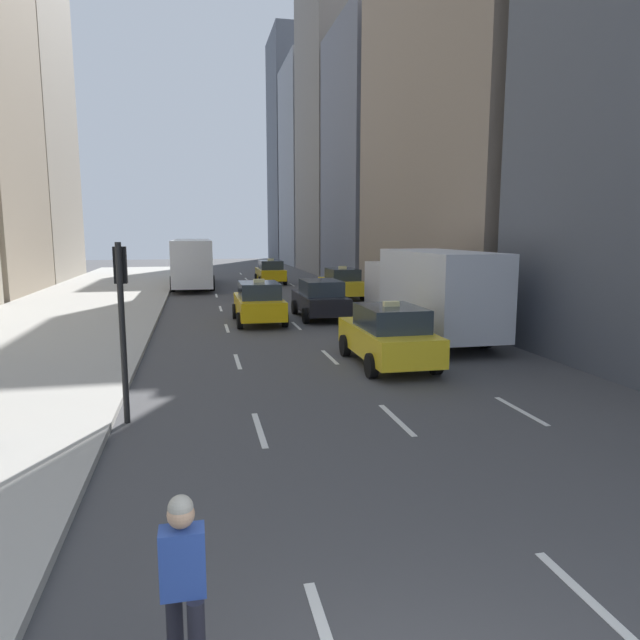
% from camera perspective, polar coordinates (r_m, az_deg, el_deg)
% --- Properties ---
extents(sidewalk_left, '(8.00, 66.00, 0.15)m').
position_cam_1_polar(sidewalk_left, '(30.36, -22.92, 1.07)').
color(sidewalk_left, '#ADAAA3').
rests_on(sidewalk_left, ground).
extents(lane_markings, '(5.72, 56.00, 0.01)m').
position_cam_1_polar(lane_markings, '(26.15, -3.50, 0.46)').
color(lane_markings, white).
rests_on(lane_markings, ground).
extents(building_row_right, '(6.00, 80.49, 29.40)m').
position_cam_1_polar(building_row_right, '(47.41, 4.61, 19.75)').
color(building_row_right, '#4C515B').
rests_on(building_row_right, ground).
extents(taxi_lead, '(2.02, 4.40, 1.87)m').
position_cam_1_polar(taxi_lead, '(23.97, -6.14, 1.78)').
color(taxi_lead, yellow).
rests_on(taxi_lead, ground).
extents(taxi_second, '(2.02, 4.40, 1.87)m').
position_cam_1_polar(taxi_second, '(42.31, -4.98, 4.83)').
color(taxi_second, yellow).
rests_on(taxi_second, ground).
extents(taxi_third, '(2.02, 4.40, 1.87)m').
position_cam_1_polar(taxi_third, '(32.75, 2.18, 3.70)').
color(taxi_third, yellow).
rests_on(taxi_third, ground).
extents(taxi_fourth, '(2.02, 4.40, 1.87)m').
position_cam_1_polar(taxi_fourth, '(16.38, 6.85, -1.50)').
color(taxi_fourth, yellow).
rests_on(taxi_fourth, ground).
extents(sedan_black_near, '(2.02, 4.51, 1.70)m').
position_cam_1_polar(sedan_black_near, '(25.21, 0.01, 2.14)').
color(sedan_black_near, black).
rests_on(sedan_black_near, ground).
extents(city_bus, '(2.80, 11.61, 3.25)m').
position_cam_1_polar(city_bus, '(40.90, -12.68, 5.78)').
color(city_bus, silver).
rests_on(city_bus, ground).
extents(box_truck, '(2.58, 8.40, 3.15)m').
position_cam_1_polar(box_truck, '(20.82, 10.75, 2.91)').
color(box_truck, silver).
rests_on(box_truck, ground).
extents(skateboarder, '(0.36, 0.80, 1.75)m').
position_cam_1_polar(skateboarder, '(5.18, -13.47, -24.51)').
color(skateboarder, brown).
rests_on(skateboarder, ground).
extents(traffic_light_pole, '(0.24, 0.42, 3.60)m').
position_cam_1_polar(traffic_light_pole, '(11.83, -19.22, 1.61)').
color(traffic_light_pole, black).
rests_on(traffic_light_pole, ground).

